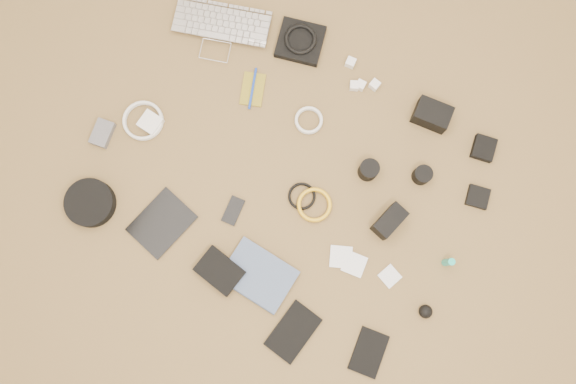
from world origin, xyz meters
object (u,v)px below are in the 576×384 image
at_px(phone, 233,211).
at_px(paperback, 245,297).
at_px(tablet, 162,223).
at_px(dslr_camera, 432,115).
at_px(headphone_case, 90,203).
at_px(laptop, 219,36).

distance_m(phone, paperback, 0.31).
relative_size(tablet, paperback, 0.89).
distance_m(dslr_camera, paperback, 0.94).
xyz_separation_m(tablet, phone, (0.21, 0.15, -0.00)).
xyz_separation_m(phone, headphone_case, (-0.47, -0.20, 0.02)).
bearing_deg(tablet, laptop, 117.15).
relative_size(laptop, headphone_case, 2.08).
bearing_deg(laptop, dslr_camera, -10.98).
distance_m(headphone_case, paperback, 0.65).
distance_m(tablet, paperback, 0.40).
relative_size(laptop, paperback, 1.54).
bearing_deg(phone, headphone_case, -159.65).
distance_m(tablet, headphone_case, 0.27).
bearing_deg(tablet, headphone_case, -153.17).
bearing_deg(phone, tablet, -146.73).
bearing_deg(phone, paperback, -57.93).
bearing_deg(dslr_camera, paperback, -113.04).
bearing_deg(headphone_case, laptop, 81.17).
height_order(dslr_camera, phone, dslr_camera).
distance_m(laptop, dslr_camera, 0.85).
xyz_separation_m(tablet, paperback, (0.39, -0.10, 0.01)).
xyz_separation_m(laptop, tablet, (0.14, -0.72, -0.01)).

